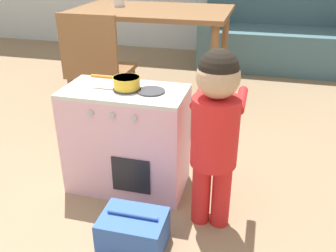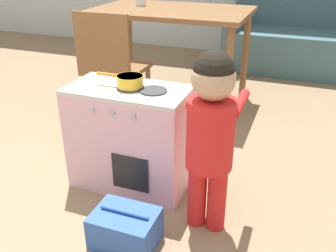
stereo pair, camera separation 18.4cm
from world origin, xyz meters
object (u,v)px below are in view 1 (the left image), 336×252
object	(u,v)px
couch	(281,38)
toy_pot	(126,82)
toy_basket	(133,231)
cup_on_table	(119,0)
dining_table	(152,22)
play_kitchen	(127,140)
child_figure	(216,123)
dining_chair_near	(98,70)

from	to	relation	value
couch	toy_pot	bearing A→B (deg)	-107.43
toy_basket	cup_on_table	size ratio (longest dim) A/B	2.78
toy_basket	dining_table	size ratio (longest dim) A/B	0.23
play_kitchen	dining_table	bearing A→B (deg)	100.26
couch	cup_on_table	xyz separation A→B (m)	(-1.37, -1.32, 0.53)
toy_basket	couch	xyz separation A→B (m)	(0.66, 3.10, 0.22)
toy_pot	child_figure	bearing A→B (deg)	-22.13
play_kitchen	dining_table	xyz separation A→B (m)	(-0.23, 1.27, 0.39)
play_kitchen	couch	size ratio (longest dim) A/B	0.36
toy_pot	cup_on_table	size ratio (longest dim) A/B	2.47
couch	cup_on_table	size ratio (longest dim) A/B	16.66
toy_pot	couch	size ratio (longest dim) A/B	0.15
play_kitchen	cup_on_table	world-z (taller)	cup_on_table
dining_chair_near	play_kitchen	bearing A→B (deg)	-54.86
toy_basket	cup_on_table	bearing A→B (deg)	111.72
toy_pot	toy_basket	world-z (taller)	toy_pot
dining_table	cup_on_table	bearing A→B (deg)	168.84
child_figure	cup_on_table	world-z (taller)	cup_on_table
child_figure	toy_basket	world-z (taller)	child_figure
play_kitchen	couch	xyz separation A→B (m)	(0.84, 2.65, 0.01)
dining_chair_near	toy_basket	bearing A→B (deg)	-60.05
dining_table	couch	world-z (taller)	couch
child_figure	cup_on_table	distance (m)	1.86
toy_pot	couch	bearing A→B (deg)	72.57
toy_basket	dining_chair_near	bearing A→B (deg)	119.95
dining_table	dining_chair_near	xyz separation A→B (m)	(-0.18, -0.69, -0.20)
dining_table	cup_on_table	world-z (taller)	cup_on_table
dining_table	couch	size ratio (longest dim) A/B	0.71
cup_on_table	play_kitchen	bearing A→B (deg)	-68.48
toy_basket	dining_chair_near	distance (m)	1.25
toy_pot	cup_on_table	distance (m)	1.45
dining_chair_near	cup_on_table	size ratio (longest dim) A/B	8.25
cup_on_table	couch	bearing A→B (deg)	43.87
toy_basket	couch	world-z (taller)	couch
dining_chair_near	couch	xyz separation A→B (m)	(1.25, 2.06, -0.17)
play_kitchen	cup_on_table	distance (m)	1.53
toy_basket	couch	bearing A→B (deg)	77.99
toy_basket	cup_on_table	distance (m)	2.06
child_figure	toy_pot	bearing A→B (deg)	157.87
play_kitchen	child_figure	xyz separation A→B (m)	(0.49, -0.20, 0.25)
toy_basket	dining_chair_near	world-z (taller)	dining_chair_near
dining_table	dining_chair_near	bearing A→B (deg)	-104.61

